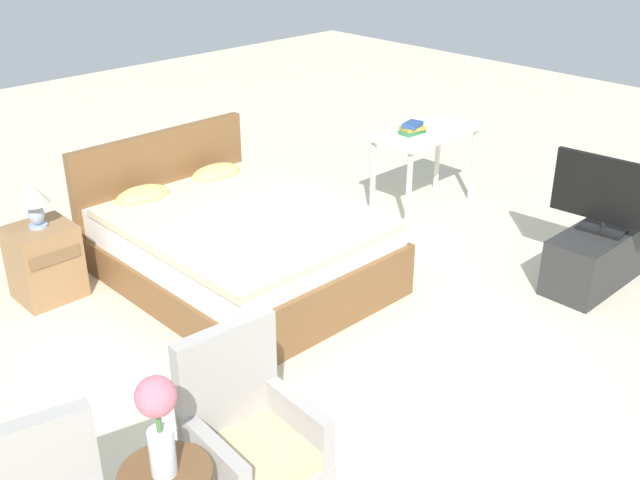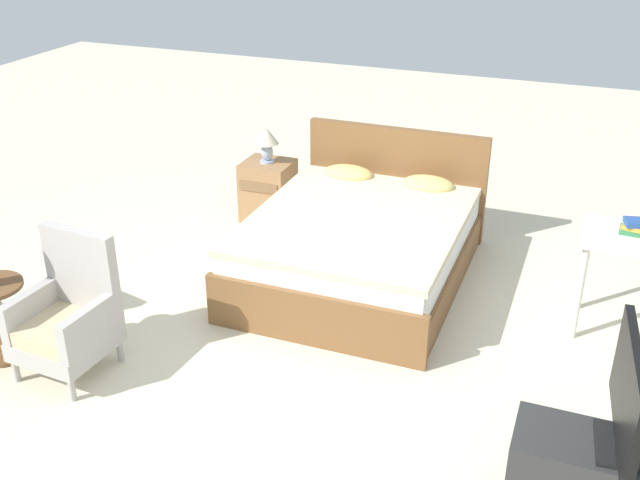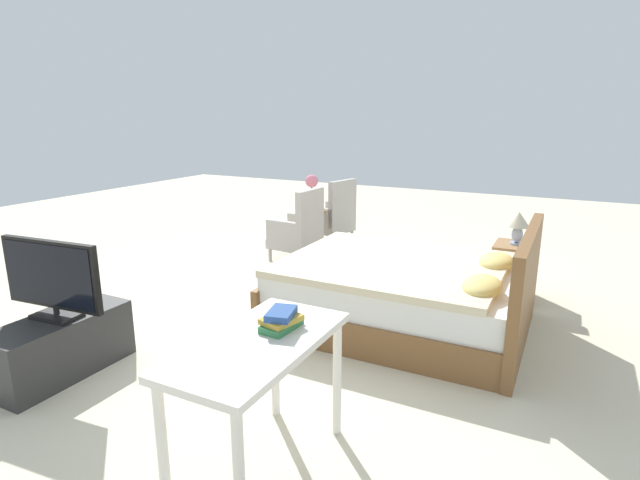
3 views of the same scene
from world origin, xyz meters
name	(u,v)px [view 1 (image 1 of 3)]	position (x,y,z in m)	size (l,w,h in m)	color
ground_plane	(325,333)	(0.00, 0.00, 0.00)	(16.00, 16.00, 0.00)	beige
bed	(236,244)	(0.05, 1.02, 0.30)	(1.61, 2.08, 0.96)	brown
armchair_by_window_right	(249,439)	(-1.31, -0.83, 0.37)	(0.58, 0.58, 0.92)	#ADA8A3
flower_vase	(158,417)	(-1.82, -0.91, 0.85)	(0.17, 0.17, 0.48)	silver
nightstand	(45,262)	(-1.11, 1.77, 0.28)	(0.44, 0.41, 0.56)	#997047
table_lamp	(33,199)	(-1.11, 1.77, 0.78)	(0.22, 0.22, 0.33)	#9EADC6
tv_stand	(597,257)	(1.99, -0.91, 0.22)	(0.96, 0.40, 0.43)	#2D2D2D
tv_flatscreen	(609,194)	(1.99, -0.91, 0.73)	(0.23, 0.83, 0.56)	black
vanity_desk	(426,142)	(2.18, 0.93, 0.64)	(1.04, 0.52, 0.75)	silver
book_stack	(412,128)	(2.01, 0.96, 0.80)	(0.24, 0.19, 0.10)	#337A47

